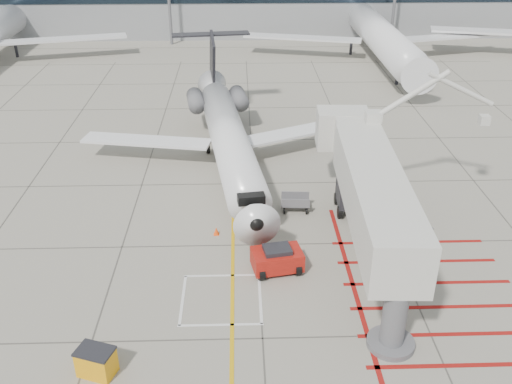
{
  "coord_description": "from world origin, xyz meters",
  "views": [
    {
      "loc": [
        -0.94,
        -24.41,
        18.69
      ],
      "look_at": [
        0.0,
        6.0,
        2.5
      ],
      "focal_mm": 40.0,
      "sensor_mm": 36.0,
      "label": 1
    }
  ],
  "objects_px": {
    "regional_jet": "(232,131)",
    "spill_bin": "(96,362)",
    "jet_bridge": "(374,205)",
    "pushback_tug": "(277,258)"
  },
  "relations": [
    {
      "from": "regional_jet",
      "to": "jet_bridge",
      "type": "bearing_deg",
      "value": -62.68
    },
    {
      "from": "pushback_tug",
      "to": "spill_bin",
      "type": "distance_m",
      "value": 11.1
    },
    {
      "from": "spill_bin",
      "to": "jet_bridge",
      "type": "bearing_deg",
      "value": 49.53
    },
    {
      "from": "regional_jet",
      "to": "spill_bin",
      "type": "distance_m",
      "value": 19.84
    },
    {
      "from": "jet_bridge",
      "to": "pushback_tug",
      "type": "xyz_separation_m",
      "value": [
        -5.18,
        -0.45,
        -3.02
      ]
    },
    {
      "from": "regional_jet",
      "to": "spill_bin",
      "type": "bearing_deg",
      "value": -115.04
    },
    {
      "from": "jet_bridge",
      "to": "spill_bin",
      "type": "distance_m",
      "value": 15.89
    },
    {
      "from": "jet_bridge",
      "to": "spill_bin",
      "type": "height_order",
      "value": "jet_bridge"
    },
    {
      "from": "regional_jet",
      "to": "spill_bin",
      "type": "relative_size",
      "value": 18.73
    },
    {
      "from": "regional_jet",
      "to": "spill_bin",
      "type": "height_order",
      "value": "regional_jet"
    }
  ]
}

